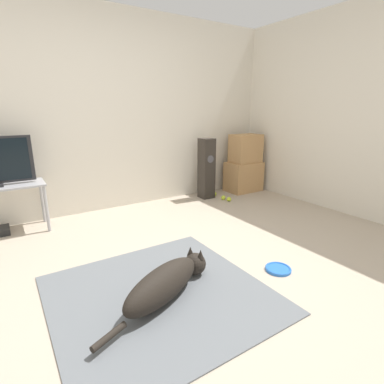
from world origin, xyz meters
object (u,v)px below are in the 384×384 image
tennis_ball_near_speaker (214,194)px  floor_speaker (206,169)px  cardboard_box_lower (243,177)px  cardboard_box_upper (246,149)px  tennis_ball_by_boxes (223,198)px  frisbee (278,269)px  tennis_ball_loose_on_carpet (229,199)px  dog (167,282)px

tennis_ball_near_speaker → floor_speaker: bearing=176.4°
cardboard_box_lower → cardboard_box_upper: cardboard_box_upper is taller
tennis_ball_near_speaker → tennis_ball_by_boxes: bearing=-92.9°
tennis_ball_near_speaker → cardboard_box_lower: bearing=-0.2°
frisbee → tennis_ball_by_boxes: (0.88, 1.85, 0.02)m
tennis_ball_by_boxes → tennis_ball_loose_on_carpet: bearing=-78.5°
cardboard_box_lower → tennis_ball_by_boxes: bearing=-158.6°
frisbee → cardboard_box_upper: bearing=54.2°
cardboard_box_upper → tennis_ball_loose_on_carpet: (-0.60, -0.34, -0.67)m
dog → floor_speaker: size_ratio=1.16×
dog → floor_speaker: floor_speaker is taller
dog → cardboard_box_upper: 3.19m
floor_speaker → cardboard_box_upper: bearing=-1.2°
tennis_ball_by_boxes → tennis_ball_near_speaker: 0.24m
cardboard_box_lower → tennis_ball_by_boxes: 0.68m
tennis_ball_by_boxes → tennis_ball_near_speaker: same height
frisbee → tennis_ball_by_boxes: tennis_ball_by_boxes is taller
floor_speaker → tennis_ball_by_boxes: floor_speaker is taller
floor_speaker → tennis_ball_loose_on_carpet: bearing=-65.4°
floor_speaker → tennis_ball_loose_on_carpet: size_ratio=13.70×
dog → tennis_ball_loose_on_carpet: (1.88, 1.58, -0.10)m
cardboard_box_upper → frisbee: bearing=-125.8°
dog → tennis_ball_by_boxes: dog is taller
dog → cardboard_box_upper: size_ratio=2.20×
cardboard_box_upper → tennis_ball_by_boxes: bearing=-159.4°
tennis_ball_near_speaker → tennis_ball_loose_on_carpet: (0.01, -0.35, 0.00)m
dog → tennis_ball_loose_on_carpet: size_ratio=15.84×
dog → cardboard_box_upper: bearing=37.7°
frisbee → floor_speaker: bearing=70.6°
dog → floor_speaker: bearing=48.4°
frisbee → tennis_ball_by_boxes: size_ratio=3.31×
cardboard_box_lower → dog: bearing=-142.0°
tennis_ball_loose_on_carpet → cardboard_box_lower: bearing=30.5°
tennis_ball_near_speaker → cardboard_box_upper: bearing=-0.6°
cardboard_box_upper → tennis_ball_by_boxes: (-0.62, -0.23, -0.67)m
frisbee → tennis_ball_loose_on_carpet: size_ratio=3.31×
cardboard_box_lower → tennis_ball_near_speaker: bearing=179.8°
dog → cardboard_box_lower: 3.13m
tennis_ball_by_boxes → dog: bearing=-137.8°
frisbee → floor_speaker: 2.27m
tennis_ball_loose_on_carpet → tennis_ball_by_boxes: bearing=101.5°
tennis_ball_near_speaker → frisbee: bearing=-113.2°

